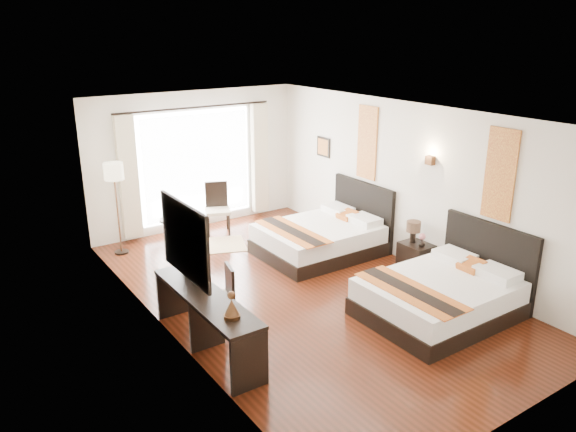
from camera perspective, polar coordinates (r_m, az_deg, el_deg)
floor at (r=8.98m, az=1.50°, el=-7.64°), size 4.50×7.50×0.01m
ceiling at (r=8.14m, az=1.67°, el=10.30°), size 4.50×7.50×0.02m
wall_headboard at (r=9.88m, az=12.22°, el=3.14°), size 0.01×7.50×2.80m
wall_desk at (r=7.43m, az=-12.62°, el=-2.04°), size 0.01×7.50×2.80m
wall_window at (r=11.59m, az=-9.35°, el=5.58°), size 4.50×0.01×2.80m
wall_entry at (r=6.05m, az=23.00°, el=-8.08°), size 4.50×0.01×2.80m
window_glass at (r=11.60m, az=-9.30°, el=5.08°), size 2.40×0.02×2.20m
sheer_curtain at (r=11.55m, az=-9.17°, el=5.03°), size 2.30×0.02×2.10m
drape_left at (r=11.00m, az=-15.91°, el=3.76°), size 0.35×0.14×2.35m
drape_right at (r=12.18m, az=-2.89°, el=5.86°), size 0.35×0.14×2.35m
art_panel_near at (r=8.67m, az=20.74°, el=3.95°), size 0.03×0.50×1.35m
art_panel_far at (r=10.51m, az=8.05°, el=7.38°), size 0.03×0.50×1.35m
wall_sconce at (r=9.42m, az=14.24°, el=5.50°), size 0.10×0.14×0.14m
mirror_frame at (r=6.82m, az=-10.43°, el=-2.45°), size 0.04×1.25×0.95m
mirror_glass at (r=6.83m, az=-10.23°, el=-2.41°), size 0.01×1.12×0.82m
bed_near at (r=8.46m, az=15.46°, el=-7.69°), size 2.16×1.68×1.22m
bed_far at (r=10.34m, az=3.53°, el=-2.11°), size 2.14×1.67×1.21m
nightstand at (r=9.80m, az=12.84°, el=-4.14°), size 0.42×0.52×0.50m
table_lamp at (r=9.67m, az=12.62°, el=-1.21°), size 0.24×0.24×0.38m
vase at (r=9.59m, az=13.43°, el=-2.72°), size 0.14×0.14×0.12m
console_desk at (r=7.40m, az=-8.24°, el=-10.60°), size 0.50×2.20×0.76m
television at (r=7.58m, az=-10.18°, el=-4.64°), size 0.17×0.89×0.51m
bronze_figurine at (r=6.60m, az=-5.74°, el=-9.13°), size 0.23×0.23×0.30m
desk_chair at (r=7.98m, az=-6.95°, el=-9.18°), size 0.48×0.48×0.86m
floor_lamp at (r=10.43m, az=-17.25°, el=3.77°), size 0.34×0.34×1.71m
side_table at (r=10.88m, az=-11.60°, el=-1.64°), size 0.47×0.47×0.54m
fruit_bowl at (r=10.74m, az=-11.78°, el=-0.26°), size 0.24×0.24×0.05m
window_chair at (r=11.39m, az=-7.13°, el=-0.23°), size 0.63×0.63×1.03m
jute_rug at (r=10.84m, az=-7.74°, el=-2.99°), size 1.49×1.25×0.01m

